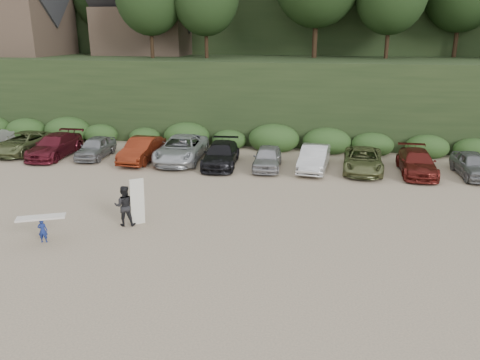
# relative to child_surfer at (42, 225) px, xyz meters

# --- Properties ---
(ground) EXTENTS (120.00, 120.00, 0.00)m
(ground) POSITION_rel_child_surfer_xyz_m (6.47, 2.50, -0.75)
(ground) COLOR tan
(ground) RESTS_ON ground
(hillside_backdrop) EXTENTS (90.00, 41.50, 28.00)m
(hillside_backdrop) POSITION_rel_child_surfer_xyz_m (6.21, 38.43, 10.47)
(hillside_backdrop) COLOR black
(hillside_backdrop) RESTS_ON ground
(parked_cars) EXTENTS (39.82, 6.09, 1.60)m
(parked_cars) POSITION_rel_child_surfer_xyz_m (2.92, 12.54, -0.02)
(parked_cars) COLOR #B4B5B9
(parked_cars) RESTS_ON ground
(child_surfer) EXTENTS (1.89, 1.23, 1.11)m
(child_surfer) POSITION_rel_child_surfer_xyz_m (0.00, 0.00, 0.00)
(child_surfer) COLOR navy
(child_surfer) RESTS_ON ground
(adult_surfer) EXTENTS (1.39, 0.89, 2.13)m
(adult_surfer) POSITION_rel_child_surfer_xyz_m (2.57, 2.25, 0.17)
(adult_surfer) COLOR black
(adult_surfer) RESTS_ON ground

